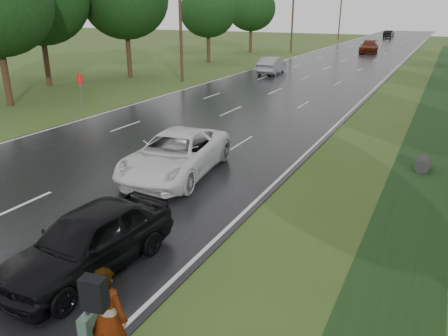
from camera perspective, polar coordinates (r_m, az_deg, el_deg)
name	(u,v)px	position (r m, az deg, el deg)	size (l,w,h in m)	color
ground	(14,210)	(15.70, -25.72, -4.93)	(220.00, 220.00, 0.00)	#354E1C
road	(338,63)	(54.97, 14.62, 13.10)	(14.00, 180.00, 0.04)	black
edge_stripe_east	(398,66)	(53.92, 21.77, 12.25)	(0.12, 180.00, 0.01)	silver
edge_stripe_west	(284,60)	(56.80, 7.81, 13.78)	(0.12, 180.00, 0.01)	silver
center_line	(338,63)	(54.96, 14.63, 13.13)	(0.12, 180.00, 0.01)	silver
drainage_ditch	(433,122)	(27.72, 25.59, 5.46)	(2.20, 120.00, 0.56)	#163213
road_sign	(80,85)	(29.09, -18.24, 10.27)	(0.50, 0.06, 2.30)	slate
utility_pole_mid	(180,20)	(39.42, -5.71, 18.67)	(1.60, 0.26, 10.00)	#3B2518
utility_pole_far	(293,16)	(66.74, 8.95, 19.08)	(1.60, 0.26, 10.00)	#3B2518
utility_pole_distant	(340,14)	(95.68, 14.95, 18.91)	(1.60, 0.26, 10.00)	#3B2518
tree_west_d	(208,11)	(54.01, -2.10, 19.77)	(6.60, 6.60, 8.80)	#3B2518
tree_west_f	(251,9)	(66.86, 3.58, 20.07)	(7.00, 7.00, 9.29)	#3B2518
pedestrian	(106,317)	(8.27, -15.15, -18.28)	(1.01, 0.79, 2.07)	#A5998C
white_pickup	(176,154)	(16.82, -6.32, 1.80)	(2.73, 5.92, 1.64)	white
dark_sedan	(89,240)	(11.18, -17.25, -8.97)	(1.90, 4.72, 1.61)	black
silver_sedan	(272,65)	(44.62, 6.28, 13.21)	(1.72, 4.94, 1.63)	gray
far_car_red	(369,47)	(69.39, 18.40, 14.80)	(2.38, 5.87, 1.70)	#651D0B
far_car_dark	(389,34)	(106.84, 20.71, 16.04)	(1.70, 4.87, 1.60)	black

